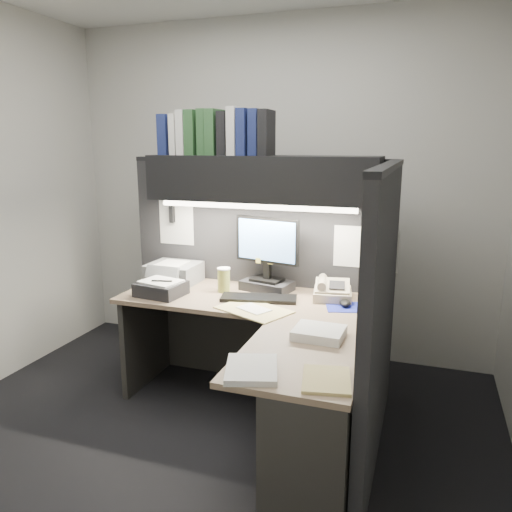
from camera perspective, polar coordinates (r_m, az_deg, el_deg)
name	(u,v)px	position (r m, az deg, el deg)	size (l,w,h in m)	color
floor	(202,439)	(3.20, -6.20, -20.06)	(3.50, 3.50, 0.00)	black
wall_back	(276,191)	(4.11, 2.31, 7.47)	(3.50, 0.04, 2.70)	beige
partition_back	(257,273)	(3.66, 0.11, -1.94)	(1.90, 0.06, 1.60)	black
partition_right	(380,321)	(2.77, 13.94, -7.25)	(0.06, 1.50, 1.60)	black
desk	(270,382)	(2.84, 1.62, -14.18)	(1.70, 1.53, 0.73)	#7C624F
overhead_shelf	(262,179)	(3.35, 0.67, 8.85)	(1.55, 0.34, 0.30)	black
task_light_tube	(255,207)	(3.23, -0.13, 5.67)	(0.04, 0.04, 1.32)	white
monitor	(267,262)	(3.42, 1.27, -0.67)	(0.47, 0.27, 0.51)	black
keyboard	(259,298)	(3.26, 0.33, -4.85)	(0.49, 0.16, 0.02)	black
mousepad	(345,307)	(3.17, 10.12, -5.77)	(0.23, 0.21, 0.00)	navy
mouse	(345,303)	(3.18, 10.15, -5.31)	(0.07, 0.11, 0.04)	black
telephone	(333,292)	(3.31, 8.74, -4.04)	(0.24, 0.25, 0.10)	#B6A88C
coffee_cup	(224,281)	(3.43, -3.70, -2.82)	(0.08, 0.08, 0.16)	#AEA245
printer	(174,273)	(3.70, -9.34, -1.92)	(0.35, 0.30, 0.14)	gray
notebook_stack	(161,289)	(3.41, -10.79, -3.70)	(0.30, 0.25, 0.09)	black
open_folder	(254,310)	(3.07, -0.25, -6.17)	(0.43, 0.28, 0.01)	tan
paper_stack_a	(319,333)	(2.67, 7.21, -8.71)	(0.26, 0.22, 0.05)	white
paper_stack_b	(252,369)	(2.28, -0.52, -12.82)	(0.23, 0.28, 0.03)	white
manila_stack	(326,380)	(2.23, 8.05, -13.83)	(0.20, 0.26, 0.01)	tan
binder_row	(217,133)	(3.45, -4.45, 13.85)	(0.78, 0.24, 0.31)	navy
pinned_papers	(297,253)	(3.15, 4.69, 0.34)	(1.76, 1.31, 0.51)	white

